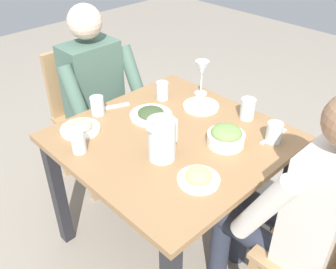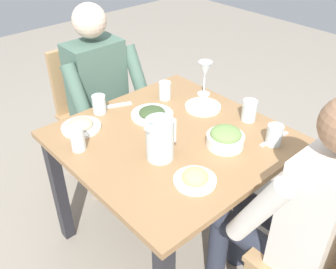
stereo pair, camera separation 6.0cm
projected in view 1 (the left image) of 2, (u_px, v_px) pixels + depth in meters
The scene contains 19 objects.
ground_plane at pixel (171, 238), 2.16m from camera, with size 8.00×8.00×0.00m, color gray.
dining_table at pixel (172, 155), 1.82m from camera, with size 0.96×0.96×0.72m.
chair_far at pixel (86, 108), 2.40m from camera, with size 0.40×0.40×0.89m.
diner_near at pixel (299, 206), 1.47m from camera, with size 0.48×0.53×1.18m.
diner_far at pixel (103, 99), 2.19m from camera, with size 0.48×0.53×1.18m.
water_pitcher at pixel (162, 139), 1.57m from camera, with size 0.16×0.12×0.19m.
salad_bowl at pixel (226, 136), 1.68m from camera, with size 0.17×0.17×0.09m.
plate_dolmas at pixel (151, 114), 1.89m from camera, with size 0.22×0.22×0.04m.
plate_beans at pixel (80, 127), 1.78m from camera, with size 0.19×0.19×0.05m.
plate_yoghurt at pixel (201, 105), 1.97m from camera, with size 0.19×0.19×0.04m.
plate_fries at pixel (199, 177), 1.48m from camera, with size 0.17×0.17×0.06m.
water_glass_far_left at pixel (78, 141), 1.62m from camera, with size 0.06×0.06×0.11m, color silver.
water_glass_near_left at pixel (162, 91), 2.03m from camera, with size 0.07×0.07×0.10m, color silver.
water_glass_far_right at pixel (274, 133), 1.69m from camera, with size 0.07×0.07×0.10m, color silver.
water_glass_near_right at pixel (248, 109), 1.86m from camera, with size 0.07×0.07×0.11m, color silver.
water_glass_center at pixel (97, 106), 1.89m from camera, with size 0.07×0.07×0.10m, color silver.
wine_glass at pixel (202, 71), 2.02m from camera, with size 0.08×0.08×0.20m.
fork_near at pixel (114, 107), 1.97m from camera, with size 0.17×0.03×0.01m, color silver.
knife_near at pixel (274, 137), 1.74m from camera, with size 0.18×0.02×0.01m, color silver.
Camera 1 is at (-1.02, -1.02, 1.71)m, focal length 39.88 mm.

